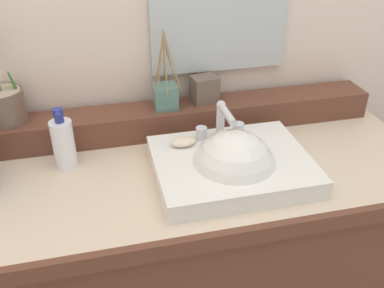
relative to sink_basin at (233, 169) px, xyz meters
The scene contains 8 objects.
vanity_cabinet 0.48m from the sink_basin, 157.39° to the left, with size 1.49×0.57×0.86m.
back_ledge 0.33m from the sink_basin, 120.79° to the left, with size 1.40×0.12×0.09m, color brown.
sink_basin is the anchor object (origin of this frame).
soap_bar 0.16m from the sink_basin, 138.57° to the left, with size 0.07×0.04×0.02m, color beige.
potted_plant 0.67m from the sink_basin, 153.35° to the left, with size 0.12×0.12×0.34m.
reed_diffuser 0.32m from the sink_basin, 114.88° to the left, with size 0.08×0.10×0.24m.
trinket_box 0.31m from the sink_basin, 90.45° to the left, with size 0.08×0.06×0.08m, color brown.
lotion_bottle 0.46m from the sink_basin, 160.44° to the left, with size 0.06×0.06×0.18m.
Camera 1 is at (-0.16, -0.97, 1.53)m, focal length 40.31 mm.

